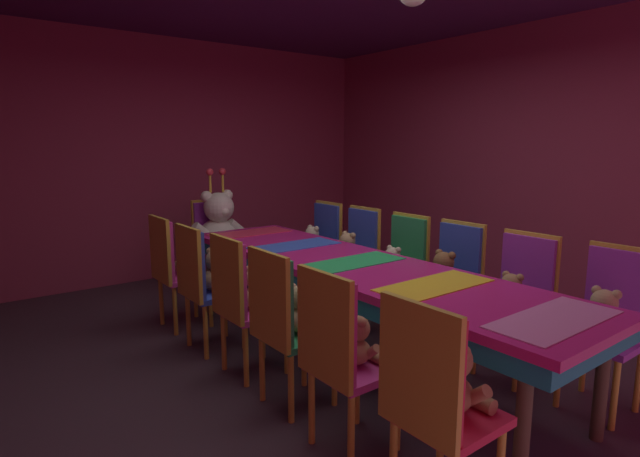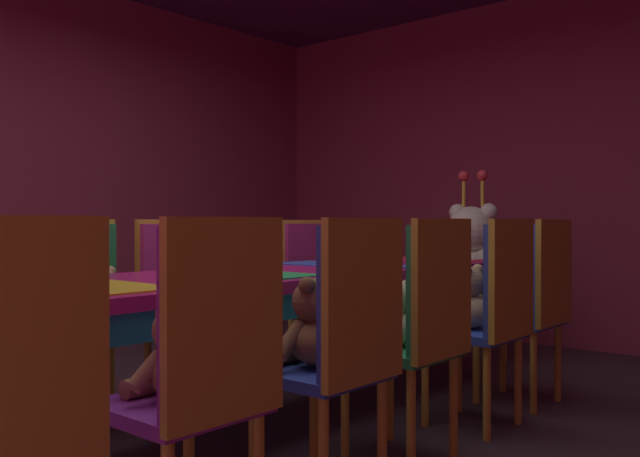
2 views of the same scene
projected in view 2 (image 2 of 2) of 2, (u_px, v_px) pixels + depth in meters
ground_plane at (239, 438)px, 3.04m from camera, size 7.90×7.90×0.00m
wall_back at (534, 169)px, 5.46m from camera, size 5.20×0.12×2.80m
banquet_table at (239, 292)px, 3.04m from camera, size 0.90×3.52×0.75m
chair_left_2 at (86, 298)px, 3.36m from camera, size 0.42×0.41×0.98m
teddy_left_2 at (102, 302)px, 3.26m from camera, size 0.24×0.31×0.30m
chair_left_3 at (176, 290)px, 3.76m from camera, size 0.42×0.41×0.98m
teddy_left_3 at (193, 293)px, 3.66m from camera, size 0.24×0.31×0.30m
chair_left_4 at (247, 282)px, 4.20m from camera, size 0.42×0.41×0.98m
teddy_left_4 at (264, 283)px, 4.10m from camera, size 0.27×0.35×0.33m
chair_left_5 at (311, 277)px, 4.65m from camera, size 0.42×0.41×0.98m
teddy_left_5 at (327, 279)px, 4.56m from camera, size 0.24×0.31×0.30m
chair_right_1 at (207, 358)px, 1.87m from camera, size 0.42×0.41×0.98m
teddy_right_1 at (175, 358)px, 1.96m from camera, size 0.23×0.29×0.28m
chair_right_2 at (346, 332)px, 2.30m from camera, size 0.42×0.41×0.98m
teddy_right_2 at (313, 328)px, 2.40m from camera, size 0.26×0.34×0.32m
chair_right_3 at (426, 316)px, 2.71m from camera, size 0.42×0.41×0.98m
teddy_right_3 at (396, 318)px, 2.80m from camera, size 0.22×0.29×0.27m
chair_right_4 at (496, 302)px, 3.16m from camera, size 0.42×0.41×0.98m
teddy_right_4 at (468, 301)px, 3.25m from camera, size 0.25×0.33×0.31m
chair_right_5 at (540, 293)px, 3.58m from camera, size 0.42×0.41×0.98m
teddy_right_5 at (514, 293)px, 3.67m from camera, size 0.24×0.32×0.30m
throne_chair at (481, 275)px, 4.79m from camera, size 0.41×0.42×0.98m
king_teddy_bear at (470, 256)px, 4.66m from camera, size 0.68×0.52×0.87m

